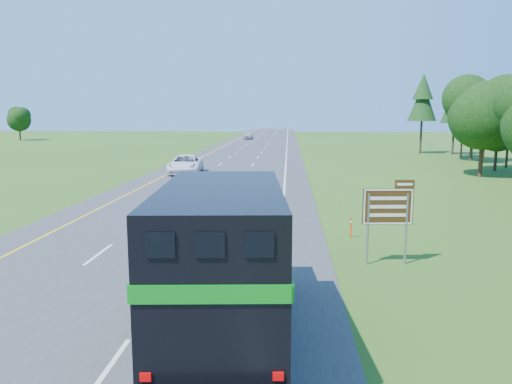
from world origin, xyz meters
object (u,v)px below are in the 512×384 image
Objects in this scene: horse_truck at (223,256)px; far_car at (248,136)px; white_suv at (186,164)px; exit_sign at (389,210)px.

far_car is (-7.28, 98.08, -1.34)m from horse_truck.
horse_truck reaches higher than white_suv.
horse_truck is at bearing -81.49° from white_suv.
horse_truck is at bearing -85.81° from far_car.
white_suv reaches higher than far_car.
white_suv is 1.40× the size of far_car.
exit_sign is at bearing -82.18° from far_car.
exit_sign reaches higher than far_car.
horse_truck is 2.02× the size of far_car.
horse_truck is 8.52m from exit_sign.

